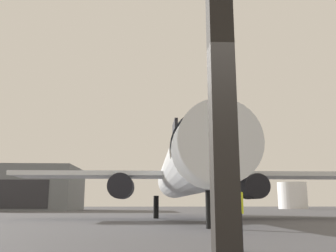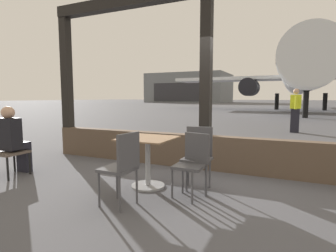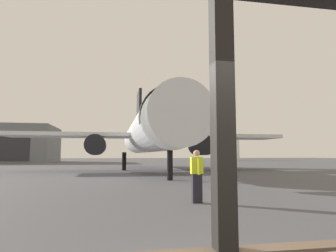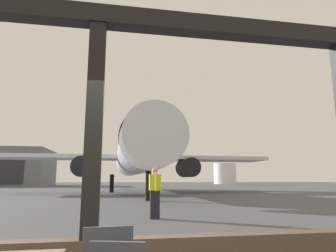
% 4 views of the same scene
% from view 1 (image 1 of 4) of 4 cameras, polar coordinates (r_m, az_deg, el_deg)
% --- Properties ---
extents(ground_plane, '(220.00, 220.00, 0.00)m').
position_cam_1_polar(ground_plane, '(42.85, -2.20, -13.68)').
color(ground_plane, '#4C4C51').
extents(window_frame, '(7.21, 0.24, 3.51)m').
position_cam_1_polar(window_frame, '(2.89, 8.95, -11.19)').
color(window_frame, brown).
rests_on(window_frame, ground).
extents(airplane, '(27.45, 29.52, 10.75)m').
position_cam_1_polar(airplane, '(29.54, 2.92, -7.05)').
color(airplane, silver).
rests_on(airplane, ground).
extents(ground_crew_worker, '(0.40, 0.57, 1.74)m').
position_cam_1_polar(ground_crew_worker, '(9.88, 10.49, -13.66)').
color(ground_crew_worker, black).
rests_on(ground_crew_worker, ground).
extents(distant_hangar, '(21.09, 15.98, 7.87)m').
position_cam_1_polar(distant_hangar, '(74.05, -22.17, -9.09)').
color(distant_hangar, slate).
rests_on(distant_hangar, ground).
extents(fuel_storage_tank, '(6.59, 6.59, 6.08)m').
position_cam_1_polar(fuel_storage_tank, '(90.76, 18.94, -10.28)').
color(fuel_storage_tank, white).
rests_on(fuel_storage_tank, ground).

